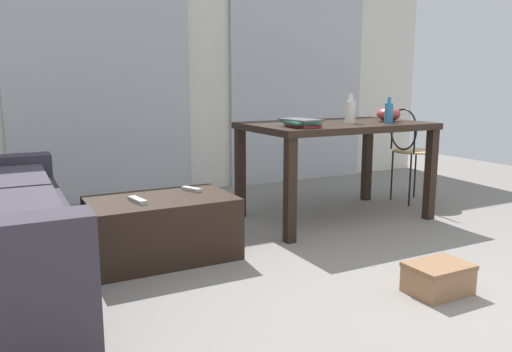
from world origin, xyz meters
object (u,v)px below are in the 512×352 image
(craft_table, at_px, (336,135))
(book_stack, at_px, (301,123))
(coffee_table, at_px, (162,228))
(wire_chair, at_px, (409,144))
(bottle_near, at_px, (389,113))
(bowl, at_px, (388,114))
(tv_remote_secondary, at_px, (137,200))
(bottle_far, at_px, (350,111))
(tv_remote_primary, at_px, (191,189))
(shoebox, at_px, (438,278))

(craft_table, distance_m, book_stack, 0.53)
(coffee_table, xyz_separation_m, wire_chair, (2.44, 0.41, 0.35))
(wire_chair, height_order, bottle_near, bottle_near)
(wire_chair, distance_m, bowl, 0.58)
(craft_table, xyz_separation_m, wire_chair, (0.92, 0.13, -0.13))
(wire_chair, height_order, tv_remote_secondary, wire_chair)
(bottle_near, bearing_deg, bottle_far, 152.29)
(coffee_table, distance_m, bottle_near, 1.95)
(bottle_far, relative_size, tv_remote_primary, 1.47)
(tv_remote_secondary, height_order, shoebox, tv_remote_secondary)
(bottle_near, relative_size, tv_remote_secondary, 1.10)
(wire_chair, distance_m, tv_remote_secondary, 2.65)
(book_stack, distance_m, tv_remote_secondary, 1.29)
(tv_remote_primary, bearing_deg, bottle_far, -21.17)
(book_stack, bearing_deg, bottle_far, 10.93)
(bowl, distance_m, tv_remote_secondary, 2.20)
(tv_remote_secondary, bearing_deg, book_stack, -3.88)
(craft_table, distance_m, bowl, 0.49)
(tv_remote_primary, height_order, tv_remote_secondary, tv_remote_secondary)
(craft_table, xyz_separation_m, bottle_far, (0.05, -0.12, 0.19))
(bottle_near, xyz_separation_m, bowl, (0.15, 0.17, -0.03))
(wire_chair, xyz_separation_m, bottle_near, (-0.61, -0.38, 0.31))
(bottle_near, height_order, tv_remote_primary, bottle_near)
(bottle_far, height_order, book_stack, bottle_far)
(shoebox, bearing_deg, tv_remote_secondary, 137.82)
(coffee_table, distance_m, wire_chair, 2.50)
(bowl, bearing_deg, tv_remote_secondary, -173.59)
(craft_table, bearing_deg, wire_chair, 7.99)
(tv_remote_primary, bearing_deg, wire_chair, -15.82)
(book_stack, height_order, tv_remote_secondary, book_stack)
(shoebox, bearing_deg, coffee_table, 132.69)
(bottle_far, bearing_deg, shoebox, -108.76)
(wire_chair, relative_size, shoebox, 2.67)
(wire_chair, relative_size, bowl, 4.51)
(coffee_table, relative_size, tv_remote_secondary, 4.82)
(coffee_table, relative_size, wire_chair, 1.02)
(wire_chair, bearing_deg, coffee_table, -170.56)
(coffee_table, bearing_deg, craft_table, 10.30)
(bottle_near, relative_size, tv_remote_primary, 1.31)
(bottle_near, bearing_deg, tv_remote_secondary, -177.90)
(coffee_table, height_order, craft_table, craft_table)
(wire_chair, bearing_deg, bowl, -154.62)
(bottle_far, relative_size, book_stack, 0.73)
(bowl, bearing_deg, coffee_table, -174.55)
(book_stack, relative_size, tv_remote_secondary, 1.70)
(bottle_near, bearing_deg, tv_remote_primary, 177.15)
(bottle_near, xyz_separation_m, book_stack, (-0.77, 0.04, -0.05))
(craft_table, bearing_deg, coffee_table, -169.70)
(coffee_table, xyz_separation_m, bowl, (1.98, 0.19, 0.64))
(book_stack, xyz_separation_m, shoebox, (0.05, -1.26, -0.73))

